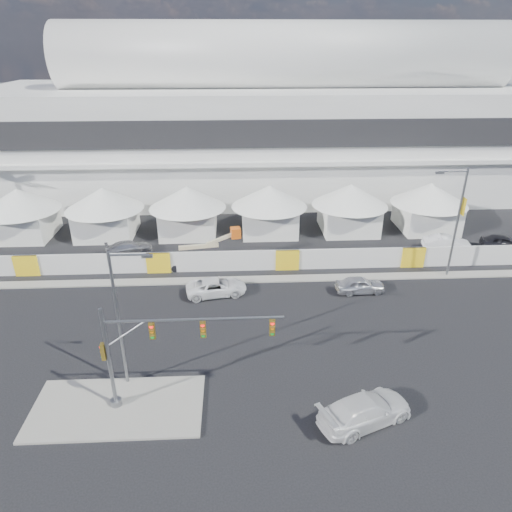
{
  "coord_description": "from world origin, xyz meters",
  "views": [
    {
      "loc": [
        1.17,
        -23.85,
        19.76
      ],
      "look_at": [
        2.84,
        10.0,
        3.6
      ],
      "focal_mm": 32.0,
      "sensor_mm": 36.0,
      "label": 1
    }
  ],
  "objects_px": {
    "lot_car_a": "(447,243)",
    "traffic_mast": "(149,351)",
    "pickup_curb": "(216,287)",
    "lot_car_c": "(129,248)",
    "streetlight_median": "(121,311)",
    "lot_car_b": "(503,242)",
    "boom_lift": "(194,257)",
    "streetlight_curb": "(456,216)",
    "pickup_near": "(365,410)",
    "sedan_silver": "(360,285)"
  },
  "relations": [
    {
      "from": "pickup_curb",
      "to": "lot_car_a",
      "type": "relative_size",
      "value": 1.06
    },
    {
      "from": "lot_car_a",
      "to": "streetlight_curb",
      "type": "bearing_deg",
      "value": 164.55
    },
    {
      "from": "pickup_near",
      "to": "lot_car_a",
      "type": "bearing_deg",
      "value": -55.15
    },
    {
      "from": "pickup_curb",
      "to": "pickup_near",
      "type": "bearing_deg",
      "value": -158.23
    },
    {
      "from": "lot_car_b",
      "to": "streetlight_median",
      "type": "relative_size",
      "value": 0.49
    },
    {
      "from": "lot_car_b",
      "to": "boom_lift",
      "type": "bearing_deg",
      "value": 110.25
    },
    {
      "from": "streetlight_median",
      "to": "pickup_near",
      "type": "bearing_deg",
      "value": -15.61
    },
    {
      "from": "boom_lift",
      "to": "lot_car_b",
      "type": "bearing_deg",
      "value": -4.82
    },
    {
      "from": "lot_car_b",
      "to": "boom_lift",
      "type": "distance_m",
      "value": 31.84
    },
    {
      "from": "pickup_near",
      "to": "streetlight_curb",
      "type": "height_order",
      "value": "streetlight_curb"
    },
    {
      "from": "sedan_silver",
      "to": "boom_lift",
      "type": "height_order",
      "value": "boom_lift"
    },
    {
      "from": "sedan_silver",
      "to": "traffic_mast",
      "type": "bearing_deg",
      "value": 126.55
    },
    {
      "from": "lot_car_a",
      "to": "lot_car_c",
      "type": "xyz_separation_m",
      "value": [
        -32.51,
        0.86,
        -0.13
      ]
    },
    {
      "from": "streetlight_curb",
      "to": "lot_car_a",
      "type": "bearing_deg",
      "value": 65.13
    },
    {
      "from": "pickup_curb",
      "to": "streetlight_curb",
      "type": "bearing_deg",
      "value": -92.59
    },
    {
      "from": "sedan_silver",
      "to": "streetlight_median",
      "type": "bearing_deg",
      "value": 118.84
    },
    {
      "from": "pickup_near",
      "to": "boom_lift",
      "type": "xyz_separation_m",
      "value": [
        -11.12,
        20.26,
        0.14
      ]
    },
    {
      "from": "lot_car_a",
      "to": "traffic_mast",
      "type": "height_order",
      "value": "traffic_mast"
    },
    {
      "from": "sedan_silver",
      "to": "pickup_near",
      "type": "xyz_separation_m",
      "value": [
        -3.48,
        -14.55,
        0.11
      ]
    },
    {
      "from": "traffic_mast",
      "to": "streetlight_median",
      "type": "height_order",
      "value": "streetlight_median"
    },
    {
      "from": "lot_car_a",
      "to": "sedan_silver",
      "type": "bearing_deg",
      "value": 135.37
    },
    {
      "from": "lot_car_b",
      "to": "traffic_mast",
      "type": "relative_size",
      "value": 0.43
    },
    {
      "from": "pickup_near",
      "to": "streetlight_median",
      "type": "bearing_deg",
      "value": 52.08
    },
    {
      "from": "lot_car_c",
      "to": "sedan_silver",
      "type": "bearing_deg",
      "value": -132.43
    },
    {
      "from": "streetlight_median",
      "to": "boom_lift",
      "type": "xyz_separation_m",
      "value": [
        2.78,
        16.38,
        -4.38
      ]
    },
    {
      "from": "streetlight_curb",
      "to": "boom_lift",
      "type": "bearing_deg",
      "value": 172.45
    },
    {
      "from": "lot_car_c",
      "to": "lot_car_a",
      "type": "bearing_deg",
      "value": -111.32
    },
    {
      "from": "lot_car_b",
      "to": "sedan_silver",
      "type": "bearing_deg",
      "value": 131.3
    },
    {
      "from": "pickup_curb",
      "to": "pickup_near",
      "type": "height_order",
      "value": "pickup_near"
    },
    {
      "from": "pickup_near",
      "to": "lot_car_a",
      "type": "height_order",
      "value": "pickup_near"
    },
    {
      "from": "pickup_curb",
      "to": "pickup_near",
      "type": "distance_m",
      "value": 17.26
    },
    {
      "from": "traffic_mast",
      "to": "streetlight_median",
      "type": "relative_size",
      "value": 1.13
    },
    {
      "from": "pickup_near",
      "to": "boom_lift",
      "type": "distance_m",
      "value": 23.12
    },
    {
      "from": "boom_lift",
      "to": "streetlight_curb",
      "type": "bearing_deg",
      "value": -16.81
    },
    {
      "from": "lot_car_b",
      "to": "streetlight_curb",
      "type": "distance_m",
      "value": 11.38
    },
    {
      "from": "lot_car_a",
      "to": "streetlight_median",
      "type": "bearing_deg",
      "value": 132.72
    },
    {
      "from": "lot_car_b",
      "to": "streetlight_curb",
      "type": "xyz_separation_m",
      "value": [
        -8.54,
        -5.54,
        5.09
      ]
    },
    {
      "from": "pickup_curb",
      "to": "streetlight_median",
      "type": "relative_size",
      "value": 0.57
    },
    {
      "from": "lot_car_a",
      "to": "lot_car_b",
      "type": "distance_m",
      "value": 6.03
    },
    {
      "from": "lot_car_c",
      "to": "traffic_mast",
      "type": "distance_m",
      "value": 22.64
    },
    {
      "from": "pickup_curb",
      "to": "lot_car_a",
      "type": "bearing_deg",
      "value": -80.65
    },
    {
      "from": "streetlight_median",
      "to": "streetlight_curb",
      "type": "bearing_deg",
      "value": 27.11
    },
    {
      "from": "lot_car_a",
      "to": "streetlight_median",
      "type": "height_order",
      "value": "streetlight_median"
    },
    {
      "from": "lot_car_c",
      "to": "boom_lift",
      "type": "xyz_separation_m",
      "value": [
        6.79,
        -3.21,
        0.3
      ]
    },
    {
      "from": "streetlight_curb",
      "to": "boom_lift",
      "type": "distance_m",
      "value": 23.91
    },
    {
      "from": "lot_car_b",
      "to": "traffic_mast",
      "type": "distance_m",
      "value": 38.95
    },
    {
      "from": "lot_car_b",
      "to": "streetlight_median",
      "type": "distance_m",
      "value": 39.6
    },
    {
      "from": "traffic_mast",
      "to": "lot_car_c",
      "type": "bearing_deg",
      "value": 105.05
    },
    {
      "from": "streetlight_curb",
      "to": "boom_lift",
      "type": "xyz_separation_m",
      "value": [
        -23.2,
        3.08,
        -4.87
      ]
    },
    {
      "from": "lot_car_c",
      "to": "streetlight_median",
      "type": "relative_size",
      "value": 0.51
    }
  ]
}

